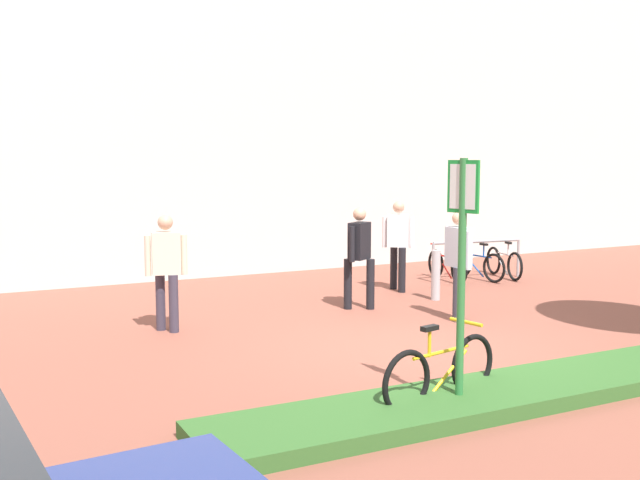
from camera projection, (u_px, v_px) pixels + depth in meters
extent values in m
plane|color=brown|center=(423.00, 348.00, 9.93)|extent=(60.00, 60.00, 0.00)
cube|color=silver|center=(227.00, 44.00, 16.07)|extent=(28.00, 1.20, 10.00)
cube|color=#336028|center=(514.00, 392.00, 7.83)|extent=(7.00, 1.10, 0.16)
cylinder|color=#2D7238|center=(461.00, 286.00, 7.37)|extent=(0.08, 0.08, 2.54)
cube|color=#198C33|center=(463.00, 187.00, 7.26)|extent=(0.13, 0.35, 0.52)
cube|color=white|center=(463.00, 187.00, 7.26)|extent=(0.12, 0.30, 0.44)
torus|color=black|center=(407.00, 382.00, 7.33)|extent=(0.66, 0.20, 0.66)
torus|color=black|center=(472.00, 364.00, 7.98)|extent=(0.66, 0.20, 0.66)
cylinder|color=gold|center=(441.00, 352.00, 7.63)|extent=(0.82, 0.22, 0.04)
cylinder|color=gold|center=(447.00, 374.00, 7.72)|extent=(0.60, 0.17, 0.44)
cylinder|color=gold|center=(429.00, 344.00, 7.50)|extent=(0.04, 0.04, 0.28)
cube|color=black|center=(430.00, 328.00, 7.48)|extent=(0.21, 0.12, 0.05)
cylinder|color=gold|center=(466.00, 322.00, 7.85)|extent=(0.13, 0.42, 0.04)
cylinder|color=#99999E|center=(433.00, 263.00, 15.16)|extent=(0.06, 0.06, 0.80)
cylinder|color=#99999E|center=(518.00, 258.00, 15.85)|extent=(0.06, 0.06, 0.80)
cylinder|color=#99999E|center=(477.00, 242.00, 15.46)|extent=(2.04, 0.31, 0.06)
torus|color=black|center=(459.00, 270.00, 14.87)|extent=(0.12, 0.61, 0.61)
torus|color=black|center=(436.00, 263.00, 15.75)|extent=(0.12, 0.61, 0.61)
cylinder|color=red|center=(447.00, 257.00, 15.29)|extent=(0.12, 0.77, 0.03)
cylinder|color=red|center=(445.00, 267.00, 15.40)|extent=(0.09, 0.56, 0.40)
cylinder|color=red|center=(452.00, 252.00, 15.12)|extent=(0.03, 0.03, 0.26)
cube|color=black|center=(452.00, 245.00, 15.10)|extent=(0.09, 0.19, 0.05)
cylinder|color=red|center=(439.00, 243.00, 15.59)|extent=(0.39, 0.08, 0.04)
torus|color=black|center=(494.00, 268.00, 15.09)|extent=(0.12, 0.61, 0.61)
torus|color=black|center=(462.00, 263.00, 15.87)|extent=(0.12, 0.61, 0.61)
cylinder|color=#194CA5|center=(478.00, 256.00, 15.46)|extent=(0.11, 0.77, 0.03)
cylinder|color=#194CA5|center=(474.00, 266.00, 15.56)|extent=(0.09, 0.56, 0.40)
cylinder|color=#194CA5|center=(484.00, 251.00, 15.30)|extent=(0.03, 0.03, 0.26)
cube|color=black|center=(484.00, 244.00, 15.29)|extent=(0.09, 0.19, 0.05)
cylinder|color=#194CA5|center=(466.00, 243.00, 15.73)|extent=(0.39, 0.08, 0.04)
torus|color=black|center=(515.00, 266.00, 15.31)|extent=(0.19, 0.60, 0.61)
torus|color=black|center=(493.00, 260.00, 16.22)|extent=(0.19, 0.60, 0.61)
cylinder|color=silver|center=(504.00, 254.00, 15.74)|extent=(0.20, 0.76, 0.03)
cylinder|color=silver|center=(502.00, 264.00, 15.86)|extent=(0.15, 0.55, 0.40)
cylinder|color=silver|center=(508.00, 250.00, 15.57)|extent=(0.03, 0.03, 0.26)
cube|color=black|center=(508.00, 243.00, 15.55)|extent=(0.11, 0.20, 0.05)
cylinder|color=silver|center=(496.00, 241.00, 16.06)|extent=(0.39, 0.12, 0.04)
cylinder|color=#ADADB2|center=(436.00, 275.00, 13.25)|extent=(0.16, 0.16, 0.90)
cylinder|color=#383342|center=(161.00, 302.00, 10.94)|extent=(0.14, 0.14, 0.85)
cylinder|color=#383342|center=(174.00, 304.00, 10.80)|extent=(0.14, 0.14, 0.85)
cube|color=beige|center=(166.00, 253.00, 10.79)|extent=(0.44, 0.32, 0.62)
cylinder|color=beige|center=(148.00, 256.00, 10.72)|extent=(0.09, 0.09, 0.59)
cylinder|color=beige|center=(184.00, 255.00, 10.85)|extent=(0.09, 0.09, 0.59)
sphere|color=tan|center=(165.00, 222.00, 10.74)|extent=(0.22, 0.22, 0.22)
cylinder|color=black|center=(348.00, 284.00, 12.46)|extent=(0.14, 0.14, 0.85)
cylinder|color=black|center=(370.00, 284.00, 12.45)|extent=(0.14, 0.14, 0.85)
cube|color=black|center=(359.00, 241.00, 12.38)|extent=(0.47, 0.42, 0.62)
cylinder|color=black|center=(352.00, 244.00, 12.16)|extent=(0.09, 0.09, 0.59)
cylinder|color=black|center=(366.00, 241.00, 12.60)|extent=(0.09, 0.09, 0.59)
sphere|color=tan|center=(360.00, 214.00, 12.33)|extent=(0.22, 0.22, 0.22)
cylinder|color=#2D2D38|center=(457.00, 295.00, 11.50)|extent=(0.14, 0.14, 0.85)
cylinder|color=#2D2D38|center=(458.00, 292.00, 11.73)|extent=(0.14, 0.14, 0.85)
cube|color=silver|center=(459.00, 247.00, 11.54)|extent=(0.24, 0.40, 0.62)
cylinder|color=silver|center=(469.00, 251.00, 11.31)|extent=(0.09, 0.09, 0.59)
cylinder|color=silver|center=(448.00, 247.00, 11.77)|extent=(0.09, 0.09, 0.59)
sphere|color=tan|center=(459.00, 218.00, 11.49)|extent=(0.22, 0.22, 0.22)
cylinder|color=black|center=(394.00, 267.00, 14.37)|extent=(0.14, 0.14, 0.85)
cylinder|color=black|center=(402.00, 270.00, 14.01)|extent=(0.14, 0.14, 0.85)
cube|color=white|center=(398.00, 231.00, 14.11)|extent=(0.46, 0.43, 0.62)
cylinder|color=white|center=(385.00, 232.00, 14.16)|extent=(0.09, 0.09, 0.59)
cylinder|color=white|center=(412.00, 232.00, 14.07)|extent=(0.09, 0.09, 0.59)
sphere|color=tan|center=(399.00, 207.00, 14.06)|extent=(0.22, 0.22, 0.22)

